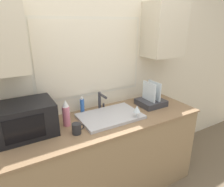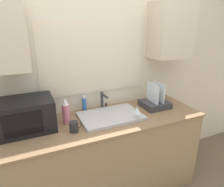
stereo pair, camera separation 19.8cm
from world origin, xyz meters
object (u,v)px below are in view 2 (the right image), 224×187
object	(u,v)px
dish_rack	(155,102)
wine_glass	(137,110)
spray_bottle	(66,111)
faucet	(103,99)
soap_bottle	(84,104)
mug_near_sink	(74,127)
microwave	(27,115)

from	to	relation	value
dish_rack	wine_glass	xyz separation A→B (m)	(-0.38, -0.22, 0.05)
spray_bottle	wine_glass	world-z (taller)	spray_bottle
faucet	wine_glass	world-z (taller)	faucet
spray_bottle	soap_bottle	bearing A→B (deg)	38.83
faucet	soap_bottle	world-z (taller)	faucet
soap_bottle	mug_near_sink	bearing A→B (deg)	-118.71
faucet	spray_bottle	distance (m)	0.48
microwave	spray_bottle	distance (m)	0.35
microwave	dish_rack	size ratio (longest dim) A/B	1.59
faucet	wine_glass	size ratio (longest dim) A/B	1.34
spray_bottle	wine_glass	xyz separation A→B (m)	(0.66, -0.24, -0.01)
microwave	spray_bottle	xyz separation A→B (m)	(0.35, -0.03, -0.02)
dish_rack	spray_bottle	world-z (taller)	dish_rack
faucet	microwave	size ratio (longest dim) A/B	0.43
mug_near_sink	soap_bottle	bearing A→B (deg)	61.29
microwave	dish_rack	world-z (taller)	microwave
wine_glass	microwave	bearing A→B (deg)	165.10
dish_rack	spray_bottle	bearing A→B (deg)	178.72
wine_glass	faucet	bearing A→B (deg)	117.59
spray_bottle	soap_bottle	world-z (taller)	spray_bottle
dish_rack	soap_bottle	world-z (taller)	dish_rack
wine_glass	soap_bottle	bearing A→B (deg)	133.62
dish_rack	microwave	bearing A→B (deg)	178.00
microwave	mug_near_sink	world-z (taller)	microwave
dish_rack	spray_bottle	xyz separation A→B (m)	(-1.04, 0.02, 0.07)
faucet	spray_bottle	xyz separation A→B (m)	(-0.45, -0.15, 0.00)
faucet	dish_rack	size ratio (longest dim) A/B	0.69
spray_bottle	mug_near_sink	xyz separation A→B (m)	(0.03, -0.20, -0.08)
dish_rack	spray_bottle	size ratio (longest dim) A/B	1.14
faucet	wine_glass	distance (m)	0.45
faucet	soap_bottle	size ratio (longest dim) A/B	1.13
microwave	spray_bottle	size ratio (longest dim) A/B	1.80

